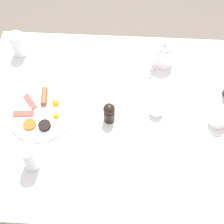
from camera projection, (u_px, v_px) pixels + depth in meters
ground_plane at (112, 172)px, 2.02m from camera, size 8.00×8.00×0.00m
table at (112, 121)px, 1.46m from camera, size 0.98×1.23×0.72m
breakfast_plate at (42, 112)px, 1.40m from camera, size 0.30×0.30×0.04m
teapot_near at (163, 55)px, 1.52m from camera, size 0.17×0.14×0.14m
teacup_with_saucer_left at (218, 119)px, 1.36m from camera, size 0.14×0.14×0.07m
water_glass_tall at (30, 157)px, 1.22m from camera, size 0.07×0.07×0.14m
water_glass_short at (18, 45)px, 1.54m from camera, size 0.07×0.07×0.13m
creamer_jug at (157, 110)px, 1.39m from camera, size 0.08×0.06×0.05m
salt_grinder at (109, 113)px, 1.34m from camera, size 0.05×0.05×0.11m
fork_by_plate at (167, 164)px, 1.28m from camera, size 0.12×0.13×0.00m
knife_by_plate at (126, 88)px, 1.48m from camera, size 0.04×0.21×0.00m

